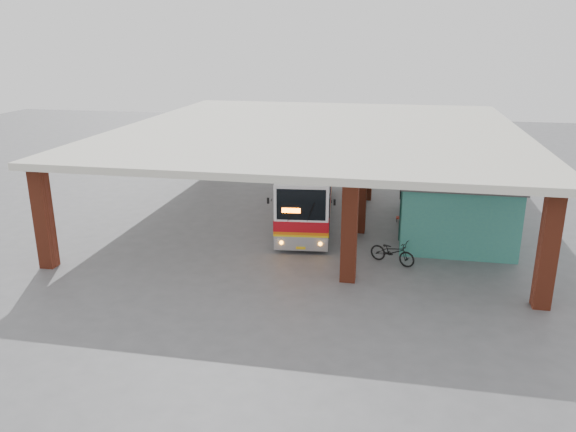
% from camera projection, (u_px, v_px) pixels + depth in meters
% --- Properties ---
extents(ground, '(90.00, 90.00, 0.00)m').
position_uv_depth(ground, '(288.00, 248.00, 25.74)').
color(ground, '#515154').
rests_on(ground, ground).
extents(brick_columns, '(20.10, 21.60, 4.35)m').
position_uv_depth(brick_columns, '(333.00, 178.00, 29.50)').
color(brick_columns, maroon).
rests_on(brick_columns, ground).
extents(canopy_roof, '(21.00, 23.00, 0.30)m').
position_uv_depth(canopy_roof, '(320.00, 129.00, 30.36)').
color(canopy_roof, beige).
rests_on(canopy_roof, brick_columns).
extents(shop_building, '(5.20, 8.20, 3.11)m').
position_uv_depth(shop_building, '(453.00, 201.00, 27.64)').
color(shop_building, '#2F756F').
rests_on(shop_building, ground).
extents(coach_bus, '(3.60, 11.77, 3.38)m').
position_uv_depth(coach_bus, '(308.00, 186.00, 29.92)').
color(coach_bus, white).
rests_on(coach_bus, ground).
extents(motorcycle, '(2.15, 1.51, 1.07)m').
position_uv_depth(motorcycle, '(392.00, 252.00, 23.88)').
color(motorcycle, black).
rests_on(motorcycle, ground).
extents(pedestrian, '(0.56, 0.38, 1.50)m').
position_uv_depth(pedestrian, '(350.00, 249.00, 23.63)').
color(pedestrian, red).
rests_on(pedestrian, ground).
extents(red_chair, '(0.38, 0.38, 0.72)m').
position_uv_depth(red_chair, '(402.00, 216.00, 29.39)').
color(red_chair, '#B42413').
rests_on(red_chair, ground).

